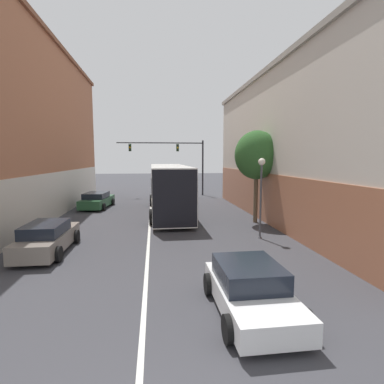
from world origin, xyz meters
TOP-DOWN VIEW (x-y plane):
  - lane_center_line at (0.00, 17.23)m, footprint 0.14×46.46m
  - building_right_storefront at (11.77, 15.77)m, footprint 8.95×24.60m
  - bus at (1.40, 19.57)m, footprint 2.99×12.12m
  - hatchback_foreground at (2.87, 4.63)m, footprint 2.09×3.96m
  - parked_car_left_near at (-4.39, 10.71)m, footprint 1.93×4.46m
  - parked_car_left_mid at (-4.49, 22.88)m, footprint 2.47×4.78m
  - traffic_signal_gantry at (2.80, 30.45)m, footprint 9.50×0.36m
  - street_lamp at (5.77, 11.84)m, footprint 0.37×0.37m
  - street_tree_near at (6.83, 15.68)m, footprint 2.82×2.54m

SIDE VIEW (x-z plane):
  - lane_center_line at x=0.00m, z-range 0.00..0.01m
  - hatchback_foreground at x=2.87m, z-range -0.03..1.28m
  - parked_car_left_mid at x=-4.49m, z-range -0.02..1.29m
  - parked_car_left_near at x=-4.39m, z-range -0.02..1.34m
  - bus at x=1.40m, z-range 0.22..3.83m
  - street_lamp at x=5.77m, z-range 0.59..4.77m
  - street_tree_near at x=6.83m, z-range 1.38..7.30m
  - traffic_signal_gantry at x=2.80m, z-range 1.46..7.60m
  - building_right_storefront at x=11.77m, z-range 0.12..10.00m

